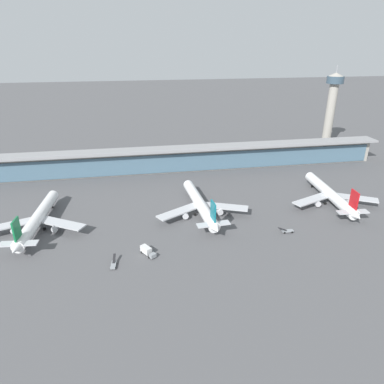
% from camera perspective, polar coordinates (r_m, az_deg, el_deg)
% --- Properties ---
extents(ground_plane, '(1200.00, 1200.00, 0.00)m').
position_cam_1_polar(ground_plane, '(164.73, 0.64, -3.68)').
color(ground_plane, '#515154').
extents(airliner_left_stand, '(43.60, 56.93, 15.15)m').
position_cam_1_polar(airliner_left_stand, '(164.63, -23.94, -4.04)').
color(airliner_left_stand, white).
rests_on(airliner_left_stand, ground).
extents(airliner_centre_stand, '(43.69, 56.92, 15.15)m').
position_cam_1_polar(airliner_centre_stand, '(163.49, 1.36, -2.04)').
color(airliner_centre_stand, white).
rests_on(airliner_centre_stand, ground).
extents(airliner_right_stand, '(43.67, 56.93, 15.15)m').
position_cam_1_polar(airliner_right_stand, '(187.22, 21.64, -0.35)').
color(airliner_right_stand, white).
rests_on(airliner_right_stand, ground).
extents(service_truck_near_nose_grey, '(6.84, 2.06, 2.70)m').
position_cam_1_polar(service_truck_near_nose_grey, '(154.96, 15.27, -6.13)').
color(service_truck_near_nose_grey, gray).
rests_on(service_truck_near_nose_grey, ground).
extents(service_truck_mid_apron_grey, '(2.36, 6.91, 2.70)m').
position_cam_1_polar(service_truck_mid_apron_grey, '(132.27, -12.67, -11.44)').
color(service_truck_mid_apron_grey, gray).
rests_on(service_truck_mid_apron_grey, ground).
extents(service_truck_by_tail_grey, '(5.90, 7.38, 3.10)m').
position_cam_1_polar(service_truck_by_tail_grey, '(135.92, -7.30, -9.50)').
color(service_truck_by_tail_grey, gray).
rests_on(service_truck_by_tail_grey, ground).
extents(terminal_building, '(261.92, 12.80, 15.20)m').
position_cam_1_polar(terminal_building, '(217.43, -2.31, 5.46)').
color(terminal_building, '#9E998E').
rests_on(terminal_building, ground).
extents(control_tower, '(12.00, 12.00, 59.28)m').
position_cam_1_polar(control_tower, '(281.77, 21.80, 13.19)').
color(control_tower, '#9E998E').
rests_on(control_tower, ground).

